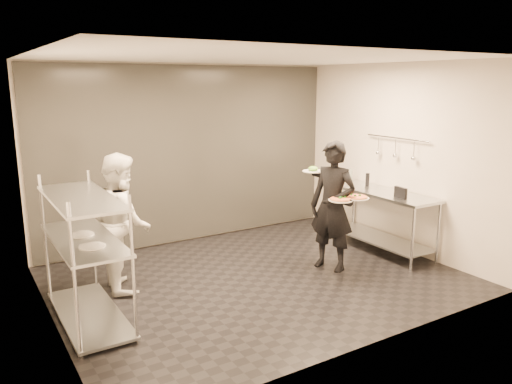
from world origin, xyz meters
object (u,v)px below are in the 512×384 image
pizza_plate_far (356,197)px  prep_counter (381,210)px  bottle_dark (367,180)px  waiter (333,206)px  pass_rack (85,251)px  chef (122,222)px  salad_plate (313,170)px  pizza_plate_near (341,199)px  pos_monitor (401,193)px  bottle_clear (350,175)px  bottle_green (338,176)px

pizza_plate_far → prep_counter: bearing=25.6°
bottle_dark → waiter: bearing=-154.0°
pass_rack → waiter: waiter is taller
chef → salad_plate: chef is taller
prep_counter → bottle_dark: bearing=79.8°
pass_rack → chef: bearing=47.7°
pizza_plate_near → pos_monitor: (1.07, -0.03, -0.03)m
chef → bottle_dark: bearing=-87.6°
bottle_clear → bottle_dark: 0.43m
prep_counter → waiter: bearing=-169.7°
prep_counter → pos_monitor: 0.61m
pizza_plate_far → pos_monitor: size_ratio=1.52×
pizza_plate_near → pizza_plate_far: 0.27m
pass_rack → pizza_plate_near: pass_rack is taller
bottle_green → bottle_dark: 0.49m
pizza_plate_near → pos_monitor: bearing=-1.7°
bottle_green → bottle_clear: 0.27m
bottle_green → prep_counter: bearing=-78.0°
prep_counter → chef: (-3.73, 0.66, 0.22)m
bottle_clear → bottle_dark: bottle_clear is taller
chef → bottle_clear: (3.83, 0.14, 0.18)m
bottle_green → bottle_dark: size_ratio=1.22×
prep_counter → waiter: waiter is taller
pass_rack → bottle_dark: size_ratio=7.73×
waiter → pass_rack: bearing=-115.3°
pass_rack → bottle_green: 4.25m
bottle_dark → prep_counter: bearing=-100.2°
pizza_plate_near → bottle_clear: size_ratio=1.51×
chef → bottle_dark: 3.81m
pass_rack → bottle_green: size_ratio=6.32×
prep_counter → bottle_dark: 0.55m
waiter → bottle_green: 1.39m
pos_monitor → prep_counter: bearing=81.5°
bottle_dark → pizza_plate_near: bearing=-147.0°
pizza_plate_far → bottle_green: (0.75, 1.24, 0.02)m
pass_rack → bottle_clear: bearing=10.3°
chef → salad_plate: size_ratio=5.80×
chef → pos_monitor: bearing=-100.8°
prep_counter → pos_monitor: bearing=-104.3°
chef → prep_counter: bearing=-93.4°
salad_plate → bottle_clear: salad_plate is taller
prep_counter → bottle_green: (-0.17, 0.80, 0.42)m
waiter → pos_monitor: (1.00, -0.27, 0.12)m
prep_counter → bottle_clear: size_ratio=8.59×
waiter → pizza_plate_near: bearing=-38.6°
pos_monitor → pass_rack: bearing=179.4°
chef → salad_plate: (2.51, -0.54, 0.49)m
prep_counter → waiter: 1.17m
pizza_plate_far → bottle_clear: size_ratio=1.60×
chef → pizza_plate_far: (2.81, -1.10, 0.18)m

